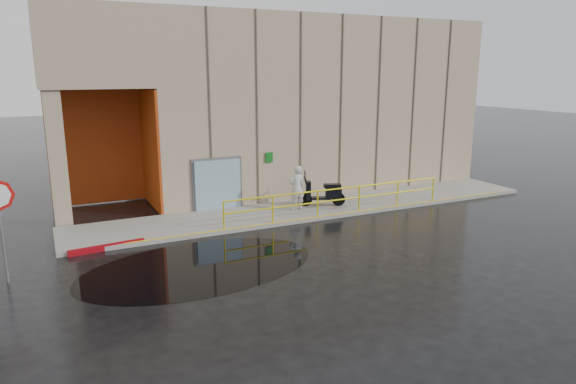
# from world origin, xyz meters

# --- Properties ---
(ground) EXTENTS (120.00, 120.00, 0.00)m
(ground) POSITION_xyz_m (0.00, 0.00, 0.00)
(ground) COLOR black
(ground) RESTS_ON ground
(sidewalk) EXTENTS (20.00, 3.00, 0.15)m
(sidewalk) POSITION_xyz_m (4.00, 4.50, 0.07)
(sidewalk) COLOR gray
(sidewalk) RESTS_ON ground
(building) EXTENTS (20.00, 10.17, 8.00)m
(building) POSITION_xyz_m (5.10, 10.98, 4.21)
(building) COLOR tan
(building) RESTS_ON ground
(guardrail) EXTENTS (9.56, 0.06, 1.03)m
(guardrail) POSITION_xyz_m (4.25, 3.15, 0.68)
(guardrail) COLOR yellow
(guardrail) RESTS_ON sidewalk
(person) EXTENTS (0.67, 0.44, 1.82)m
(person) POSITION_xyz_m (3.00, 4.34, 1.06)
(person) COLOR silver
(person) RESTS_ON sidewalk
(scooter) EXTENTS (1.96, 1.32, 1.49)m
(scooter) POSITION_xyz_m (4.26, 4.43, 1.00)
(scooter) COLOR black
(scooter) RESTS_ON sidewalk
(red_curb) EXTENTS (2.41, 0.44, 0.18)m
(red_curb) POSITION_xyz_m (-4.48, 3.10, 0.09)
(red_curb) COLOR maroon
(red_curb) RESTS_ON ground
(puddle) EXTENTS (7.57, 5.11, 0.01)m
(puddle) POSITION_xyz_m (-2.21, 0.39, 0.00)
(puddle) COLOR black
(puddle) RESTS_ON ground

